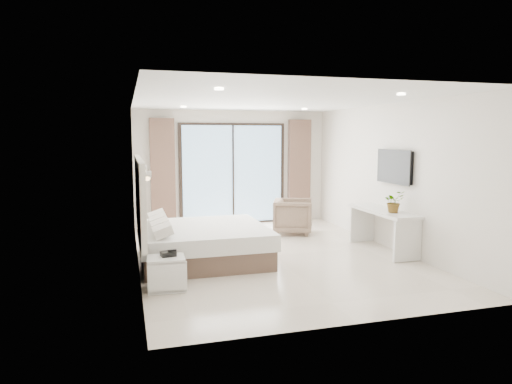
# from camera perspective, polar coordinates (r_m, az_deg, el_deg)

# --- Properties ---
(ground) EXTENTS (6.20, 6.20, 0.00)m
(ground) POSITION_cam_1_polar(r_m,az_deg,el_deg) (8.16, 2.08, -7.91)
(ground) COLOR beige
(ground) RESTS_ON ground
(room_shell) EXTENTS (4.62, 6.22, 2.72)m
(room_shell) POSITION_cam_1_polar(r_m,az_deg,el_deg) (8.56, -0.69, 3.53)
(room_shell) COLOR silver
(room_shell) RESTS_ON ground
(bed) EXTENTS (2.10, 2.00, 0.72)m
(bed) POSITION_cam_1_polar(r_m,az_deg,el_deg) (7.79, -6.79, -6.35)
(bed) COLOR brown
(bed) RESTS_ON ground
(nightstand) EXTENTS (0.52, 0.43, 0.46)m
(nightstand) POSITION_cam_1_polar(r_m,az_deg,el_deg) (6.45, -11.16, -9.96)
(nightstand) COLOR silver
(nightstand) RESTS_ON ground
(phone) EXTENTS (0.22, 0.19, 0.07)m
(phone) POSITION_cam_1_polar(r_m,az_deg,el_deg) (6.42, -10.92, -7.59)
(phone) COLOR black
(phone) RESTS_ON nightstand
(console_desk) EXTENTS (0.53, 1.70, 0.77)m
(console_desk) POSITION_cam_1_polar(r_m,az_deg,el_deg) (8.66, 15.60, -3.44)
(console_desk) COLOR silver
(console_desk) RESTS_ON ground
(plant) EXTENTS (0.38, 0.41, 0.30)m
(plant) POSITION_cam_1_polar(r_m,az_deg,el_deg) (8.33, 16.84, -1.44)
(plant) COLOR #33662D
(plant) RESTS_ON console_desk
(armchair) EXTENTS (0.99, 1.02, 0.82)m
(armchair) POSITION_cam_1_polar(r_m,az_deg,el_deg) (9.91, 4.65, -2.83)
(armchair) COLOR #7D6352
(armchair) RESTS_ON ground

